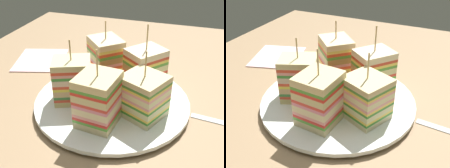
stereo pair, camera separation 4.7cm
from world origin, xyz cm
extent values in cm
cube|color=#9B7C5A|center=(0.00, 0.00, -0.90)|extent=(95.36, 78.74, 1.80)
cylinder|color=white|center=(0.00, 0.00, 0.28)|extent=(16.73, 16.73, 0.56)
cylinder|color=white|center=(0.00, 0.00, 0.90)|extent=(26.99, 26.99, 0.68)
cube|color=#D1BF8C|center=(6.67, -0.33, 1.81)|extent=(6.81, 6.28, 1.15)
cube|color=#B2844C|center=(3.61, -0.02, 1.81)|extent=(0.81, 5.56, 1.15)
cube|color=#56A039|center=(6.67, -0.33, 2.64)|extent=(6.81, 6.28, 0.51)
cube|color=red|center=(6.67, -0.33, 3.15)|extent=(6.81, 6.28, 0.51)
cube|color=pink|center=(6.67, -0.33, 3.65)|extent=(6.81, 6.28, 0.51)
cube|color=beige|center=(6.67, -0.33, 4.48)|extent=(6.81, 6.28, 1.15)
cube|color=#B2844C|center=(3.61, -0.02, 4.48)|extent=(0.81, 5.56, 1.15)
cube|color=pink|center=(6.67, -0.33, 5.31)|extent=(6.81, 6.28, 0.51)
cube|color=#D63C32|center=(6.67, -0.33, 5.82)|extent=(6.81, 6.28, 0.51)
cube|color=beige|center=(6.67, -0.33, 6.64)|extent=(6.81, 6.28, 1.15)
cube|color=#9E7242|center=(3.61, -0.02, 6.64)|extent=(0.81, 5.56, 1.15)
cube|color=red|center=(6.67, -0.33, 7.47)|extent=(6.81, 6.28, 0.51)
cube|color=#529C36|center=(6.67, -0.33, 7.98)|extent=(6.81, 6.28, 0.51)
cube|color=beige|center=(6.67, -0.33, 8.81)|extent=(6.81, 6.28, 1.15)
cylinder|color=tan|center=(6.67, -0.33, 11.40)|extent=(0.24, 0.24, 4.04)
cube|color=beige|center=(2.75, 6.09, 1.70)|extent=(8.04, 8.20, 0.92)
cube|color=#9E7242|center=(1.45, 3.30, 1.70)|extent=(5.38, 2.69, 0.92)
cube|color=#388C2F|center=(2.75, 6.09, 2.36)|extent=(8.04, 8.20, 0.42)
cube|color=#F1CC4B|center=(2.75, 6.09, 2.78)|extent=(8.04, 8.20, 0.42)
cube|color=beige|center=(2.75, 6.09, 3.45)|extent=(8.04, 8.20, 0.92)
cube|color=#9E7242|center=(1.45, 3.30, 3.45)|extent=(5.38, 2.69, 0.92)
cube|color=#398C30|center=(2.75, 6.09, 4.12)|extent=(8.04, 8.20, 0.42)
cube|color=#FCCD51|center=(2.75, 6.09, 4.53)|extent=(8.04, 8.20, 0.42)
cube|color=pink|center=(2.75, 6.09, 4.95)|extent=(8.04, 8.20, 0.42)
cube|color=beige|center=(2.75, 6.09, 5.62)|extent=(8.04, 8.20, 0.92)
cube|color=#B2844C|center=(1.45, 3.30, 5.62)|extent=(5.38, 2.69, 0.92)
cube|color=#F2A5A2|center=(2.75, 6.09, 6.28)|extent=(8.04, 8.20, 0.42)
cube|color=#EECB4E|center=(2.75, 6.09, 6.70)|extent=(8.04, 8.20, 0.42)
cube|color=#478A34|center=(2.75, 6.09, 7.12)|extent=(8.04, 8.20, 0.42)
cube|color=beige|center=(2.75, 6.09, 7.79)|extent=(8.04, 8.20, 0.92)
cylinder|color=tan|center=(2.75, 6.09, 10.30)|extent=(0.24, 0.24, 4.10)
cube|color=#DEC27D|center=(-4.78, 4.67, 1.79)|extent=(8.05, 7.88, 1.12)
cube|color=#B2844C|center=(-2.40, 2.72, 1.79)|extent=(3.33, 3.99, 1.12)
cube|color=#EEC25D|center=(-4.78, 4.67, 2.61)|extent=(8.05, 7.88, 0.51)
cube|color=#D78E8F|center=(-4.78, 4.67, 3.12)|extent=(8.05, 7.88, 0.51)
cube|color=beige|center=(-4.78, 4.67, 3.94)|extent=(8.05, 7.88, 1.12)
cube|color=#9E7242|center=(-2.40, 2.72, 3.94)|extent=(3.33, 3.99, 1.12)
cube|color=green|center=(-4.78, 4.67, 4.75)|extent=(8.05, 7.88, 0.51)
cube|color=red|center=(-4.78, 4.67, 5.27)|extent=(8.05, 7.88, 0.51)
cube|color=beige|center=(-4.78, 4.67, 6.08)|extent=(8.05, 7.88, 1.12)
cube|color=#B2844C|center=(-2.40, 2.72, 6.08)|extent=(3.33, 3.99, 1.12)
cube|color=#4C9233|center=(-4.78, 4.67, 6.90)|extent=(8.05, 7.88, 0.51)
cube|color=#EEC954|center=(-4.78, 4.67, 7.41)|extent=(8.05, 7.88, 0.51)
cube|color=#C73E27|center=(-4.78, 4.67, 7.93)|extent=(8.05, 7.88, 0.51)
cube|color=beige|center=(-4.78, 4.67, 8.74)|extent=(8.05, 7.88, 1.12)
cylinder|color=tan|center=(-4.78, 4.67, 11.53)|extent=(0.24, 0.24, 4.46)
cube|color=#DDB27B|center=(-5.90, -3.12, 1.76)|extent=(8.15, 8.09, 1.05)
cube|color=#B2844C|center=(-3.65, -1.03, 1.76)|extent=(3.67, 3.91, 1.05)
cube|color=#E1BE5E|center=(-5.90, -3.12, 2.57)|extent=(8.15, 8.09, 0.55)
cube|color=pink|center=(-5.90, -3.12, 3.12)|extent=(8.15, 8.09, 0.55)
cube|color=beige|center=(-5.90, -3.12, 3.92)|extent=(8.15, 8.09, 1.05)
cube|color=#B2844C|center=(-3.65, -1.03, 3.92)|extent=(3.67, 3.91, 1.05)
cube|color=#EECD54|center=(-5.90, -3.12, 4.73)|extent=(8.15, 8.09, 0.55)
cube|color=#D74C2F|center=(-5.90, -3.12, 5.28)|extent=(8.15, 8.09, 0.55)
cube|color=pink|center=(-5.90, -3.12, 5.84)|extent=(8.15, 8.09, 0.55)
cube|color=beige|center=(-5.90, -3.12, 6.64)|extent=(8.15, 8.09, 1.05)
cube|color=#9E7242|center=(-3.65, -1.03, 6.64)|extent=(3.67, 3.91, 1.05)
cube|color=#4D9235|center=(-5.90, -3.12, 7.44)|extent=(8.15, 8.09, 0.55)
cube|color=#DD4829|center=(-5.90, -3.12, 8.00)|extent=(8.15, 8.09, 0.55)
cube|color=#E8CF58|center=(-5.90, -3.12, 8.55)|extent=(8.15, 8.09, 0.55)
cube|color=beige|center=(-5.90, -3.12, 9.35)|extent=(8.15, 8.09, 1.05)
cylinder|color=tan|center=(-5.90, -3.12, 11.55)|extent=(0.24, 0.24, 3.34)
cube|color=#CEBD7B|center=(2.21, -6.30, 1.74)|extent=(7.05, 7.72, 1.02)
cube|color=#B2844C|center=(1.05, -3.46, 1.74)|extent=(4.67, 2.11, 1.02)
cube|color=#D54932|center=(2.21, -6.30, 2.51)|extent=(7.05, 7.72, 0.52)
cube|color=#3D8141|center=(2.21, -6.30, 3.02)|extent=(7.05, 7.72, 0.52)
cube|color=#D2B47F|center=(2.21, -6.30, 3.79)|extent=(7.05, 7.72, 1.02)
cube|color=#B2844C|center=(1.05, -3.46, 3.79)|extent=(4.67, 2.11, 1.02)
cube|color=#EADA49|center=(2.21, -6.30, 4.55)|extent=(7.05, 7.72, 0.52)
cube|color=#DB492D|center=(2.21, -6.30, 5.07)|extent=(7.05, 7.72, 0.52)
cube|color=beige|center=(2.21, -6.30, 5.83)|extent=(7.05, 7.72, 1.02)
cube|color=#B2844C|center=(1.05, -3.46, 5.83)|extent=(4.67, 2.11, 1.02)
cube|color=#388D35|center=(2.21, -6.30, 6.60)|extent=(7.05, 7.72, 0.52)
cube|color=pink|center=(2.21, -6.30, 7.12)|extent=(7.05, 7.72, 0.52)
cube|color=#DA432A|center=(2.21, -6.30, 7.63)|extent=(7.05, 7.72, 0.52)
cube|color=beige|center=(2.21, -6.30, 8.40)|extent=(7.05, 7.72, 1.02)
cylinder|color=tan|center=(2.21, -6.30, 10.63)|extent=(0.24, 0.24, 3.45)
cube|color=silver|center=(-0.51, 19.00, 0.12)|extent=(2.33, 10.67, 0.25)
cube|color=silver|center=(-11.91, -21.41, 0.25)|extent=(14.78, 13.98, 0.50)
camera|label=1|loc=(38.30, 12.48, 28.37)|focal=43.99mm
camera|label=2|loc=(36.59, 16.85, 28.37)|focal=43.99mm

